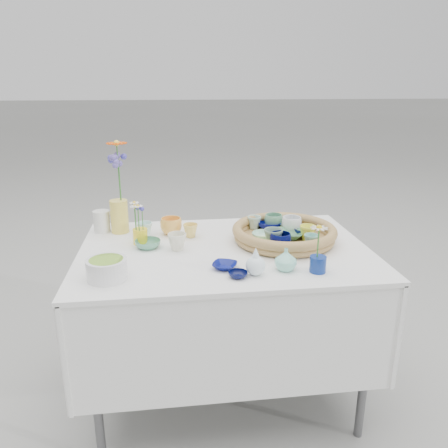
{
  "coord_description": "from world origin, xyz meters",
  "views": [
    {
      "loc": [
        -0.23,
        -1.78,
        1.46
      ],
      "look_at": [
        0.0,
        0.02,
        0.87
      ],
      "focal_mm": 35.0,
      "sensor_mm": 36.0,
      "label": 1
    }
  ],
  "objects": [
    {
      "name": "tray_ceramic_6",
      "position": [
        0.17,
        0.2,
        0.81
      ],
      "size": [
        0.08,
        0.08,
        0.06
      ],
      "primitive_type": "imported",
      "rotation": [
        0.0,
        0.0,
        -0.29
      ],
      "color": "#A6CEC2",
      "rests_on": "wicker_tray"
    },
    {
      "name": "tray_ceramic_1",
      "position": [
        0.39,
        0.08,
        0.8
      ],
      "size": [
        0.12,
        0.12,
        0.03
      ],
      "primitive_type": "imported",
      "rotation": [
        0.0,
        0.0,
        0.29
      ],
      "color": "#080E42",
      "rests_on": "wicker_tray"
    },
    {
      "name": "loose_ceramic_5",
      "position": [
        -0.35,
        0.2,
        0.8
      ],
      "size": [
        0.1,
        0.1,
        0.07
      ],
      "primitive_type": "imported",
      "rotation": [
        0.0,
        0.0,
        -0.36
      ],
      "color": "silver",
      "rests_on": "display_table"
    },
    {
      "name": "bud_vase_seafoam",
      "position": [
        0.2,
        -0.26,
        0.81
      ],
      "size": [
        0.11,
        0.11,
        0.09
      ],
      "primitive_type": "imported",
      "rotation": [
        0.0,
        0.0,
        0.39
      ],
      "color": "#82D3BC",
      "rests_on": "display_table"
    },
    {
      "name": "white_pitcher",
      "position": [
        -0.56,
        0.3,
        0.82
      ],
      "size": [
        0.12,
        0.09,
        0.11
      ],
      "primitive_type": null,
      "rotation": [
        0.0,
        0.0,
        -0.15
      ],
      "color": "silver",
      "rests_on": "display_table"
    },
    {
      "name": "gerbera",
      "position": [
        -0.46,
        0.29,
        1.06
      ],
      "size": [
        0.12,
        0.12,
        0.29
      ],
      "primitive_type": null,
      "rotation": [
        0.0,
        0.0,
        -0.12
      ],
      "color": "#FF4E00",
      "rests_on": "tall_vase_yellow"
    },
    {
      "name": "loose_ceramic_4",
      "position": [
        -0.03,
        -0.22,
        0.78
      ],
      "size": [
        0.12,
        0.12,
        0.02
      ],
      "primitive_type": "imported",
      "rotation": [
        0.0,
        0.0,
        -0.41
      ],
      "color": "navy",
      "rests_on": "display_table"
    },
    {
      "name": "tray_ceramic_5",
      "position": [
        0.18,
        0.04,
        0.8
      ],
      "size": [
        0.12,
        0.12,
        0.03
      ],
      "primitive_type": "imported",
      "rotation": [
        0.0,
        0.0,
        0.14
      ],
      "color": "#A4D7BE",
      "rests_on": "wicker_tray"
    },
    {
      "name": "bud_vase_cobalt",
      "position": [
        0.32,
        -0.3,
        0.8
      ],
      "size": [
        0.07,
        0.07,
        0.06
      ],
      "primitive_type": "cylinder",
      "rotation": [
        0.0,
        0.0,
        0.16
      ],
      "color": "navy",
      "rests_on": "display_table"
    },
    {
      "name": "tray_ceramic_12",
      "position": [
        0.26,
        0.19,
        0.82
      ],
      "size": [
        0.09,
        0.09,
        0.07
      ],
      "primitive_type": "imported",
      "rotation": [
        0.0,
        0.0,
        -0.05
      ],
      "color": "#629F79",
      "rests_on": "wicker_tray"
    },
    {
      "name": "tray_ceramic_9",
      "position": [
        0.23,
        -0.09,
        0.82
      ],
      "size": [
        0.11,
        0.11,
        0.07
      ],
      "primitive_type": "imported",
      "rotation": [
        0.0,
        0.0,
        0.21
      ],
      "color": "#02073F",
      "rests_on": "wicker_tray"
    },
    {
      "name": "wicker_tray",
      "position": [
        0.28,
        0.05,
        0.8
      ],
      "size": [
        0.47,
        0.47,
        0.08
      ],
      "primitive_type": null,
      "color": "brown",
      "rests_on": "display_table"
    },
    {
      "name": "tray_ceramic_3",
      "position": [
        0.3,
        0.05,
        0.8
      ],
      "size": [
        0.17,
        0.17,
        0.03
      ],
      "primitive_type": "imported",
      "rotation": [
        0.0,
        0.0,
        -0.33
      ],
      "color": "#48845A",
      "rests_on": "wicker_tray"
    },
    {
      "name": "tray_ceramic_4",
      "position": [
        0.21,
        -0.05,
        0.82
      ],
      "size": [
        0.11,
        0.11,
        0.08
      ],
      "primitive_type": "imported",
      "rotation": [
        0.0,
        0.0,
        -0.36
      ],
      "color": "gray",
      "rests_on": "wicker_tray"
    },
    {
      "name": "daisy_posy",
      "position": [
        -0.37,
        0.09,
        0.9
      ],
      "size": [
        0.08,
        0.08,
        0.13
      ],
      "primitive_type": null,
      "rotation": [
        0.0,
        0.0,
        -0.14
      ],
      "color": "white",
      "rests_on": "daisy_cup"
    },
    {
      "name": "loose_ceramic_6",
      "position": [
        0.01,
        -0.31,
        0.78
      ],
      "size": [
        0.08,
        0.08,
        0.02
      ],
      "primitive_type": "imported",
      "rotation": [
        0.0,
        0.0,
        -0.11
      ],
      "color": "#070C38",
      "rests_on": "display_table"
    },
    {
      "name": "loose_ceramic_1",
      "position": [
        -0.14,
        0.16,
        0.8
      ],
      "size": [
        0.09,
        0.09,
        0.06
      ],
      "primitive_type": "imported",
      "rotation": [
        0.0,
        0.0,
        0.28
      ],
      "color": "#EFCA5B",
      "rests_on": "display_table"
    },
    {
      "name": "loose_ceramic_0",
      "position": [
        -0.23,
        0.22,
        0.81
      ],
      "size": [
        0.13,
        0.13,
        0.08
      ],
      "primitive_type": "imported",
      "rotation": [
        0.0,
        0.0,
        -0.28
      ],
      "color": "#F7AE47",
      "rests_on": "display_table"
    },
    {
      "name": "bud_vase_paleblue",
      "position": [
        0.08,
        -0.29,
        0.82
      ],
      "size": [
        0.08,
        0.08,
        0.11
      ],
      "primitive_type": null,
      "rotation": [
        0.0,
        0.0,
        -0.12
      ],
      "color": "white",
      "rests_on": "display_table"
    },
    {
      "name": "loose_ceramic_2",
      "position": [
        -0.33,
        0.05,
        0.78
      ],
      "size": [
        0.13,
        0.13,
        0.04
      ],
      "primitive_type": "imported",
      "rotation": [
        0.0,
        0.0,
        -0.16
      ],
      "color": "#539674",
      "rests_on": "display_table"
    },
    {
      "name": "fluted_bowl",
      "position": [
        -0.47,
        -0.26,
        0.8
      ],
      "size": [
        0.18,
        0.18,
        0.08
      ],
      "primitive_type": null,
      "rotation": [
        0.0,
        0.0,
        0.2
      ],
      "color": "silver",
      "rests_on": "display_table"
    },
    {
      "name": "tray_ceramic_11",
      "position": [
        0.36,
        -0.08,
        0.81
      ],
      "size": [
        0.08,
        0.08,
        0.06
      ],
      "primitive_type": "imported",
      "rotation": [
        0.0,
        0.0,
        0.28
      ],
      "color": "#73B8A7",
      "rests_on": "wicker_tray"
    },
    {
      "name": "tall_vase_yellow",
      "position": [
        -0.48,
        0.28,
        0.84
      ],
      "size": [
        0.11,
        0.11,
        0.16
      ],
      "primitive_type": "cylinder",
      "rotation": [
        0.0,
        0.0,
        -0.44
      ],
      "color": "#EBD351",
      "rests_on": "display_table"
    },
    {
      "name": "tray_ceramic_8",
      "position": [
        0.34,
        0.18,
        0.79
      ],
      "size": [
        0.12,
        0.12,
        0.02
      ],
      "primitive_type": "imported",
      "rotation": [
        0.0,
        0.0,
        -0.38
      ],
      "color": "#76BCD0",
      "rests_on": "wicker_tray"
    },
    {
      "name": "display_table",
      "position": [
        0.0,
        0.0,
        0.0
      ],
      "size": [
        1.26,
        0.86,
        0.77
      ],
      "primitive_type": null,
      "color": "silver",
      "rests_on": "ground"
    },
    {
      "name": "daisy_cup",
      "position": [
        -0.37,
        0.1,
        0.8
      ],
      "size": [
        0.08,
        0.08,
        0.07
      ],
      "primitive_type": "cylinder",
      "rotation": [
        0.0,
        0.0,
        -0.17
      ],
      "color": "yellow",
      "rests_on": "display_table"
    },
    {
      "name": "ground",
      "position": [
        0.0,
        0.0,
        0.0
      ],
      "size": [
        80.0,
        80.0,
        0.0
      ],
      "primitive_type": "plane",
      "color": "gray"
    },
    {
      "name": "single_daisy",
      "position": [
        0.32,
        -0.3,
        0.89
      ],
      "size": [
        0.09,
        0.09,
        0.14
      ],
      "primitive_type": null,
      "rotation": [
        0.0,
        0.0,
        -0.28
      ],
      "color": "silver",
      "rests_on": "bud_vase_cobalt"
    },
    {
      "name": "hydrangea",
      "position": [
        -0.46,
        0.28,
        1.02
      ],
      "size": [
        0.08,
        0.08,
        0.26
      ],
      "primitive_type": null,
      "rotation": [
        0.0,
        0.0,
        -0.15
      ],
      "color": "#5F4FA5",
      "rests_on": "tall_vase_yellow"
    },
    {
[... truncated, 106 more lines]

